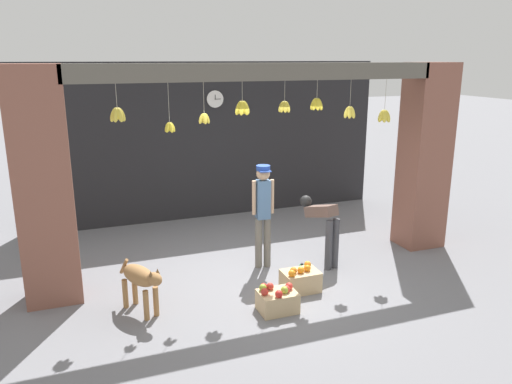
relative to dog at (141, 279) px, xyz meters
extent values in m
plane|color=slate|center=(1.92, 0.51, -0.47)|extent=(60.00, 60.00, 0.00)
cube|color=#232326|center=(1.92, 3.67, 1.09)|extent=(7.25, 0.12, 3.11)
cube|color=brown|center=(-1.05, 0.81, 1.09)|extent=(0.70, 0.60, 3.11)
cube|color=brown|center=(4.90, 0.81, 1.09)|extent=(0.70, 0.60, 3.11)
cube|color=#5B564C|center=(1.92, 0.63, 2.52)|extent=(5.35, 0.24, 0.24)
cylinder|color=#B2AD99|center=(-0.09, 0.63, 2.25)|extent=(0.01, 0.01, 0.30)
ellipsoid|color=yellow|center=(-0.04, 0.63, 2.01)|extent=(0.13, 0.07, 0.20)
ellipsoid|color=yellow|center=(-0.06, 0.67, 2.01)|extent=(0.10, 0.12, 0.21)
ellipsoid|color=yellow|center=(-0.11, 0.67, 2.01)|extent=(0.10, 0.12, 0.21)
ellipsoid|color=yellow|center=(-0.14, 0.63, 2.01)|extent=(0.13, 0.07, 0.20)
ellipsoid|color=yellow|center=(-0.11, 0.59, 2.01)|extent=(0.10, 0.12, 0.21)
ellipsoid|color=yellow|center=(-0.06, 0.59, 2.01)|extent=(0.10, 0.12, 0.21)
cylinder|color=#B2AD99|center=(0.57, 0.59, 2.14)|extent=(0.01, 0.01, 0.51)
ellipsoid|color=yellow|center=(0.60, 0.59, 1.82)|extent=(0.10, 0.05, 0.15)
ellipsoid|color=yellow|center=(0.58, 0.63, 1.82)|extent=(0.07, 0.09, 0.15)
ellipsoid|color=yellow|center=(0.54, 0.62, 1.82)|extent=(0.09, 0.08, 0.16)
ellipsoid|color=yellow|center=(0.54, 0.57, 1.82)|extent=(0.09, 0.08, 0.16)
ellipsoid|color=yellow|center=(0.58, 0.56, 1.82)|extent=(0.07, 0.09, 0.15)
cylinder|color=#B2AD99|center=(1.05, 0.63, 2.19)|extent=(0.01, 0.01, 0.42)
ellipsoid|color=gold|center=(1.09, 0.63, 1.91)|extent=(0.10, 0.06, 0.16)
ellipsoid|color=gold|center=(1.05, 0.67, 1.91)|extent=(0.06, 0.10, 0.16)
ellipsoid|color=gold|center=(1.01, 0.63, 1.91)|extent=(0.10, 0.06, 0.16)
ellipsoid|color=gold|center=(1.05, 0.59, 1.91)|extent=(0.06, 0.10, 0.16)
cylinder|color=#B2AD99|center=(1.59, 0.64, 2.27)|extent=(0.01, 0.01, 0.27)
ellipsoid|color=yellow|center=(1.65, 0.64, 2.04)|extent=(0.14, 0.08, 0.22)
ellipsoid|color=yellow|center=(1.62, 0.68, 2.04)|extent=(0.11, 0.13, 0.23)
ellipsoid|color=yellow|center=(1.57, 0.68, 2.04)|extent=(0.11, 0.13, 0.23)
ellipsoid|color=yellow|center=(1.54, 0.64, 2.04)|extent=(0.14, 0.08, 0.22)
ellipsoid|color=yellow|center=(1.57, 0.59, 2.04)|extent=(0.11, 0.13, 0.23)
ellipsoid|color=yellow|center=(1.62, 0.59, 2.04)|extent=(0.11, 0.13, 0.23)
cylinder|color=#B2AD99|center=(2.25, 0.68, 2.26)|extent=(0.01, 0.01, 0.29)
ellipsoid|color=gold|center=(2.29, 0.68, 2.03)|extent=(0.12, 0.06, 0.18)
ellipsoid|color=gold|center=(2.28, 0.71, 2.03)|extent=(0.10, 0.11, 0.19)
ellipsoid|color=gold|center=(2.24, 0.72, 2.03)|extent=(0.08, 0.12, 0.19)
ellipsoid|color=gold|center=(2.21, 0.70, 2.03)|extent=(0.12, 0.09, 0.19)
ellipsoid|color=gold|center=(2.21, 0.66, 2.03)|extent=(0.12, 0.09, 0.19)
ellipsoid|color=gold|center=(2.24, 0.63, 2.03)|extent=(0.08, 0.12, 0.19)
ellipsoid|color=gold|center=(2.28, 0.64, 2.03)|extent=(0.10, 0.11, 0.19)
cylinder|color=#B2AD99|center=(2.72, 0.58, 2.27)|extent=(0.01, 0.01, 0.26)
ellipsoid|color=yellow|center=(2.76, 0.58, 2.06)|extent=(0.13, 0.07, 0.19)
ellipsoid|color=yellow|center=(2.75, 0.62, 2.06)|extent=(0.11, 0.11, 0.20)
ellipsoid|color=yellow|center=(2.71, 0.63, 2.06)|extent=(0.08, 0.12, 0.20)
ellipsoid|color=yellow|center=(2.67, 0.61, 2.06)|extent=(0.12, 0.09, 0.20)
ellipsoid|color=yellow|center=(2.67, 0.56, 2.06)|extent=(0.12, 0.09, 0.20)
ellipsoid|color=yellow|center=(2.71, 0.54, 2.06)|extent=(0.08, 0.12, 0.20)
ellipsoid|color=yellow|center=(2.75, 0.55, 2.06)|extent=(0.11, 0.11, 0.20)
cylinder|color=#B2AD99|center=(3.30, 0.64, 2.20)|extent=(0.01, 0.01, 0.40)
ellipsoid|color=yellow|center=(3.35, 0.64, 1.91)|extent=(0.13, 0.07, 0.20)
ellipsoid|color=yellow|center=(3.33, 0.68, 1.91)|extent=(0.10, 0.12, 0.20)
ellipsoid|color=yellow|center=(3.28, 0.68, 1.91)|extent=(0.10, 0.12, 0.20)
ellipsoid|color=yellow|center=(3.26, 0.64, 1.91)|extent=(0.13, 0.07, 0.20)
ellipsoid|color=yellow|center=(3.28, 0.60, 1.91)|extent=(0.10, 0.12, 0.20)
ellipsoid|color=yellow|center=(3.33, 0.60, 1.91)|extent=(0.10, 0.12, 0.20)
cylinder|color=#B2AD99|center=(3.90, 0.61, 2.17)|extent=(0.01, 0.01, 0.47)
ellipsoid|color=yellow|center=(3.96, 0.61, 1.84)|extent=(0.14, 0.07, 0.21)
ellipsoid|color=yellow|center=(3.93, 0.66, 1.84)|extent=(0.11, 0.13, 0.22)
ellipsoid|color=yellow|center=(3.88, 0.66, 1.84)|extent=(0.11, 0.13, 0.22)
ellipsoid|color=yellow|center=(3.85, 0.61, 1.84)|extent=(0.14, 0.07, 0.21)
ellipsoid|color=yellow|center=(3.88, 0.57, 1.84)|extent=(0.11, 0.13, 0.22)
ellipsoid|color=yellow|center=(3.93, 0.57, 1.84)|extent=(0.11, 0.13, 0.22)
ellipsoid|color=#9E7042|center=(-0.02, 0.03, 0.04)|extent=(0.50, 0.66, 0.25)
cylinder|color=#9E7042|center=(0.15, -0.14, -0.27)|extent=(0.07, 0.07, 0.40)
cylinder|color=#9E7042|center=(0.02, -0.21, -0.27)|extent=(0.07, 0.07, 0.40)
cylinder|color=#9E7042|center=(-0.06, 0.28, -0.27)|extent=(0.07, 0.07, 0.40)
cylinder|color=#9E7042|center=(-0.19, 0.21, -0.27)|extent=(0.07, 0.07, 0.40)
ellipsoid|color=#9E7042|center=(0.13, -0.27, 0.09)|extent=(0.24, 0.27, 0.17)
cone|color=brown|center=(0.18, -0.25, 0.18)|extent=(0.06, 0.06, 0.07)
cone|color=brown|center=(0.09, -0.29, 0.18)|extent=(0.06, 0.06, 0.07)
cylinder|color=#9E7042|center=(-0.17, 0.34, 0.06)|extent=(0.13, 0.19, 0.25)
cylinder|color=#6B665B|center=(2.05, 0.82, -0.07)|extent=(0.11, 0.11, 0.80)
cylinder|color=#6B665B|center=(1.91, 0.83, -0.07)|extent=(0.11, 0.11, 0.80)
cube|color=#4C7099|center=(1.98, 0.83, 0.63)|extent=(0.22, 0.19, 0.60)
cylinder|color=tan|center=(2.12, 0.81, 0.67)|extent=(0.06, 0.06, 0.53)
cylinder|color=tan|center=(1.84, 0.84, 0.67)|extent=(0.06, 0.06, 0.53)
sphere|color=tan|center=(1.98, 0.83, 1.03)|extent=(0.21, 0.21, 0.21)
cylinder|color=#234299|center=(1.98, 0.83, 1.12)|extent=(0.21, 0.21, 0.07)
cube|color=#234299|center=(1.97, 0.72, 1.09)|extent=(0.19, 0.13, 0.01)
cylinder|color=#424247|center=(2.89, 0.38, -0.07)|extent=(0.11, 0.11, 0.79)
cylinder|color=#424247|center=(3.02, 0.41, -0.07)|extent=(0.11, 0.11, 0.79)
cube|color=brown|center=(2.89, 0.66, 0.40)|extent=(0.36, 0.62, 0.31)
sphere|color=black|center=(2.79, 1.01, 0.47)|extent=(0.19, 0.19, 0.19)
cube|color=tan|center=(2.17, -0.14, -0.32)|extent=(0.51, 0.36, 0.29)
sphere|color=orange|center=(2.26, -0.16, -0.14)|extent=(0.10, 0.10, 0.10)
sphere|color=orange|center=(2.15, -0.19, -0.14)|extent=(0.10, 0.10, 0.10)
sphere|color=orange|center=(1.99, -0.24, -0.14)|extent=(0.10, 0.10, 0.10)
sphere|color=orange|center=(2.33, -0.04, -0.14)|extent=(0.10, 0.10, 0.10)
sphere|color=orange|center=(2.05, -0.16, -0.14)|extent=(0.10, 0.10, 0.10)
cube|color=tan|center=(1.64, -0.57, -0.33)|extent=(0.48, 0.38, 0.27)
sphere|color=red|center=(1.50, -0.45, -0.16)|extent=(0.10, 0.10, 0.10)
sphere|color=#99B238|center=(1.72, -0.62, -0.16)|extent=(0.10, 0.10, 0.10)
sphere|color=red|center=(1.46, -0.59, -0.16)|extent=(0.10, 0.10, 0.10)
sphere|color=red|center=(1.81, -0.55, -0.16)|extent=(0.10, 0.10, 0.10)
sphere|color=red|center=(1.58, -0.46, -0.16)|extent=(0.10, 0.10, 0.10)
sphere|color=red|center=(1.75, -0.61, -0.16)|extent=(0.10, 0.10, 0.10)
sphere|color=#99B238|center=(1.48, -0.47, -0.16)|extent=(0.10, 0.10, 0.10)
sphere|color=red|center=(1.60, -0.70, -0.16)|extent=(0.10, 0.10, 0.10)
cylinder|color=#38934C|center=(2.35, 0.19, -0.35)|extent=(0.08, 0.08, 0.23)
cylinder|color=black|center=(2.35, 0.19, -0.23)|extent=(0.04, 0.04, 0.03)
cylinder|color=black|center=(2.04, 3.61, 1.93)|extent=(0.35, 0.01, 0.35)
cylinder|color=white|center=(2.04, 3.59, 1.93)|extent=(0.33, 0.02, 0.33)
cube|color=black|center=(2.04, 3.58, 1.96)|extent=(0.01, 0.01, 0.09)
cube|color=black|center=(2.09, 3.58, 1.93)|extent=(0.13, 0.01, 0.01)
camera|label=1|loc=(-0.66, -5.95, 2.71)|focal=35.00mm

